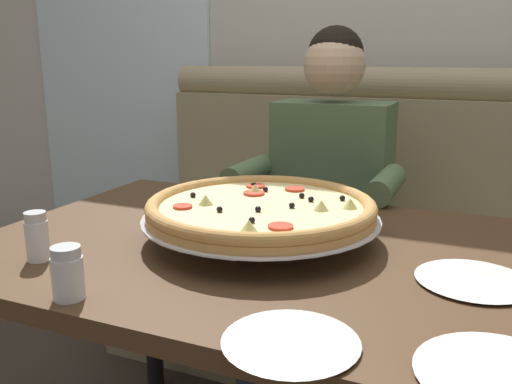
{
  "coord_description": "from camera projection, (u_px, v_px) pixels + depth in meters",
  "views": [
    {
      "loc": [
        0.44,
        -1.1,
        1.18
      ],
      "look_at": [
        -0.06,
        0.06,
        0.86
      ],
      "focal_mm": 38.44,
      "sensor_mm": 36.0,
      "label": 1
    }
  ],
  "objects": [
    {
      "name": "plate_near_right",
      "position": [
        291.0,
        339.0,
        0.82
      ],
      "size": [
        0.21,
        0.21,
        0.02
      ],
      "color": "white",
      "rests_on": "dining_table"
    },
    {
      "name": "diner_main",
      "position": [
        323.0,
        195.0,
        1.87
      ],
      "size": [
        0.54,
        0.64,
        1.27
      ],
      "color": "#2D3342",
      "rests_on": "ground_plane"
    },
    {
      "name": "patio_chair",
      "position": [
        195.0,
        149.0,
        3.93
      ],
      "size": [
        0.43,
        0.42,
        0.86
      ],
      "color": "black",
      "rests_on": "ground_plane"
    },
    {
      "name": "plate_near_left",
      "position": [
        505.0,
        373.0,
        0.73
      ],
      "size": [
        0.24,
        0.24,
        0.02
      ],
      "color": "white",
      "rests_on": "dining_table"
    },
    {
      "name": "shaker_pepper_flakes",
      "position": [
        37.0,
        240.0,
        1.15
      ],
      "size": [
        0.05,
        0.05,
        0.11
      ],
      "color": "white",
      "rests_on": "dining_table"
    },
    {
      "name": "dining_table",
      "position": [
        271.0,
        280.0,
        1.27
      ],
      "size": [
        1.35,
        0.91,
        0.75
      ],
      "color": "#4C331E",
      "rests_on": "ground_plane"
    },
    {
      "name": "plate_far_side",
      "position": [
        474.0,
        277.0,
        1.04
      ],
      "size": [
        0.22,
        0.22,
        0.02
      ],
      "color": "white",
      "rests_on": "dining_table"
    },
    {
      "name": "back_wall_with_window",
      "position": [
        399.0,
        3.0,
        2.42
      ],
      "size": [
        6.0,
        0.12,
        2.8
      ],
      "primitive_type": "cube",
      "color": "beige",
      "rests_on": "ground_plane"
    },
    {
      "name": "window_panel",
      "position": [
        117.0,
        12.0,
        2.92
      ],
      "size": [
        1.1,
        0.02,
        2.8
      ],
      "primitive_type": "cube",
      "color": "white",
      "rests_on": "ground_plane"
    },
    {
      "name": "booth_bench",
      "position": [
        358.0,
        258.0,
        2.16
      ],
      "size": [
        1.83,
        0.78,
        1.13
      ],
      "color": "#998966",
      "rests_on": "ground_plane"
    },
    {
      "name": "pizza",
      "position": [
        261.0,
        209.0,
        1.27
      ],
      "size": [
        0.55,
        0.55,
        0.11
      ],
      "color": "silver",
      "rests_on": "dining_table"
    },
    {
      "name": "shaker_oregano",
      "position": [
        68.0,
        277.0,
        0.97
      ],
      "size": [
        0.06,
        0.06,
        0.1
      ],
      "color": "white",
      "rests_on": "dining_table"
    }
  ]
}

